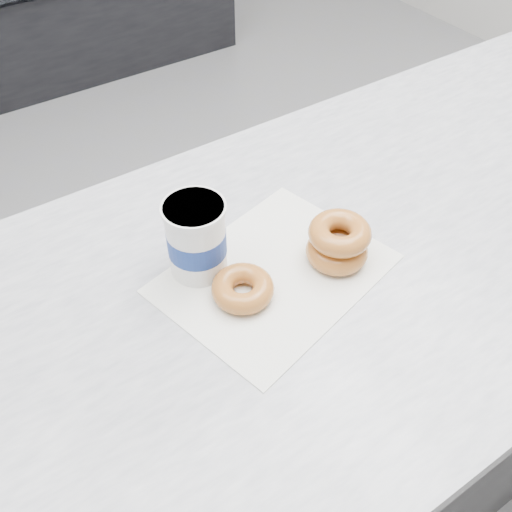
{
  "coord_description": "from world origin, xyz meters",
  "views": [
    {
      "loc": [
        -0.53,
        -1.07,
        1.56
      ],
      "look_at": [
        -0.2,
        -0.57,
        0.95
      ],
      "focal_mm": 40.0,
      "sensor_mm": 36.0,
      "label": 1
    }
  ],
  "objects_px": {
    "counter": "(337,382)",
    "donut_stack": "(338,242)",
    "donut_single": "(243,288)",
    "coffee_cup": "(197,238)"
  },
  "relations": [
    {
      "from": "donut_single",
      "to": "donut_stack",
      "type": "distance_m",
      "value": 0.17
    },
    {
      "from": "donut_single",
      "to": "counter",
      "type": "bearing_deg",
      "value": -0.72
    },
    {
      "from": "counter",
      "to": "donut_stack",
      "type": "xyz_separation_m",
      "value": [
        -0.07,
        -0.01,
        0.48
      ]
    },
    {
      "from": "coffee_cup",
      "to": "counter",
      "type": "bearing_deg",
      "value": -39.93
    },
    {
      "from": "counter",
      "to": "donut_stack",
      "type": "bearing_deg",
      "value": -170.36
    },
    {
      "from": "counter",
      "to": "donut_single",
      "type": "distance_m",
      "value": 0.52
    },
    {
      "from": "counter",
      "to": "donut_single",
      "type": "height_order",
      "value": "donut_single"
    },
    {
      "from": "donut_stack",
      "to": "counter",
      "type": "bearing_deg",
      "value": 9.64
    },
    {
      "from": "counter",
      "to": "coffee_cup",
      "type": "xyz_separation_m",
      "value": [
        -0.27,
        0.09,
        0.51
      ]
    },
    {
      "from": "donut_stack",
      "to": "coffee_cup",
      "type": "relative_size",
      "value": 0.97
    }
  ]
}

